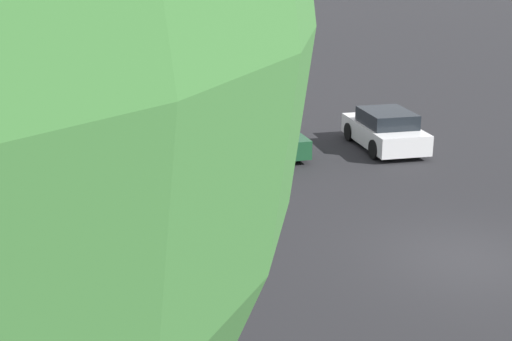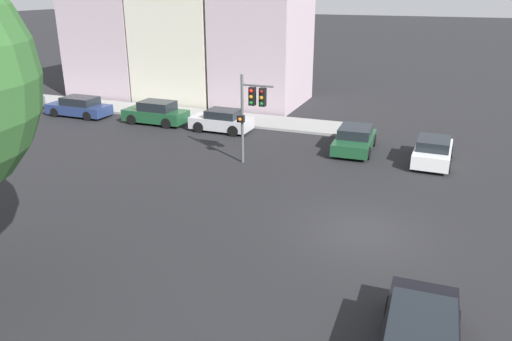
{
  "view_description": "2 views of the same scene",
  "coord_description": "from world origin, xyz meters",
  "px_view_note": "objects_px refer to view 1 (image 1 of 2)",
  "views": [
    {
      "loc": [
        -13.21,
        8.3,
        6.79
      ],
      "look_at": [
        3.21,
        4.09,
        1.42
      ],
      "focal_mm": 50.0,
      "sensor_mm": 36.0,
      "label": 1
    },
    {
      "loc": [
        -17.04,
        -2.28,
        8.61
      ],
      "look_at": [
        0.63,
        4.51,
        1.6
      ],
      "focal_mm": 35.0,
      "sensor_mm": 36.0,
      "label": 2
    }
  ],
  "objects_px": {
    "traffic_signal": "(141,91)",
    "crossing_car_0": "(385,130)",
    "parked_car_0": "(6,141)",
    "crossing_car_2": "(265,133)"
  },
  "relations": [
    {
      "from": "traffic_signal",
      "to": "parked_car_0",
      "type": "relative_size",
      "value": 1.19
    },
    {
      "from": "traffic_signal",
      "to": "crossing_car_0",
      "type": "relative_size",
      "value": 1.16
    },
    {
      "from": "crossing_car_0",
      "to": "parked_car_0",
      "type": "xyz_separation_m",
      "value": [
        1.65,
        12.69,
        0.02
      ]
    },
    {
      "from": "traffic_signal",
      "to": "parked_car_0",
      "type": "xyz_separation_m",
      "value": [
        5.07,
        4.03,
        -2.45
      ]
    },
    {
      "from": "traffic_signal",
      "to": "crossing_car_0",
      "type": "bearing_deg",
      "value": 112.56
    },
    {
      "from": "crossing_car_0",
      "to": "crossing_car_2",
      "type": "bearing_deg",
      "value": 81.73
    },
    {
      "from": "crossing_car_0",
      "to": "parked_car_0",
      "type": "relative_size",
      "value": 1.02
    },
    {
      "from": "traffic_signal",
      "to": "crossing_car_2",
      "type": "xyz_separation_m",
      "value": [
        4.13,
        -4.51,
        -2.48
      ]
    },
    {
      "from": "crossing_car_0",
      "to": "traffic_signal",
      "type": "bearing_deg",
      "value": 112.94
    },
    {
      "from": "traffic_signal",
      "to": "crossing_car_2",
      "type": "distance_m",
      "value": 6.6
    }
  ]
}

